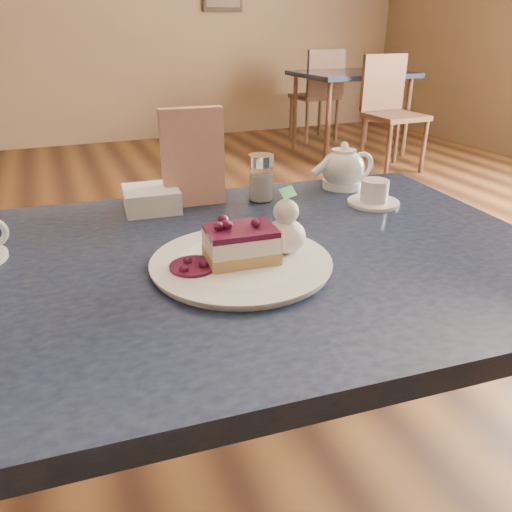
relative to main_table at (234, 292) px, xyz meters
name	(u,v)px	position (x,y,z in m)	size (l,w,h in m)	color
main_table	(234,292)	(0.00, 0.00, 0.00)	(1.31, 0.93, 0.78)	#1B293C
dessert_plate	(241,263)	(0.00, -0.05, 0.09)	(0.32, 0.32, 0.01)	white
cheesecake_slice	(241,244)	(0.00, -0.05, 0.12)	(0.13, 0.10, 0.06)	tan
whipped_cream	(285,236)	(0.08, -0.05, 0.13)	(0.08, 0.08, 0.07)	white
berry_sauce	(193,266)	(-0.09, -0.05, 0.10)	(0.08, 0.08, 0.01)	#4A0E2E
tea_set	(348,174)	(0.42, 0.27, 0.13)	(0.17, 0.27, 0.11)	white
menu_card	(193,158)	(0.02, 0.32, 0.20)	(0.15, 0.03, 0.23)	beige
sugar_shaker	(261,177)	(0.18, 0.28, 0.14)	(0.06, 0.06, 0.11)	white
napkin_stack	(151,199)	(-0.09, 0.32, 0.11)	(0.12, 0.12, 0.05)	white
bg_table_far_right	(347,145)	(2.52, 3.53, -0.63)	(1.05, 1.89, 1.26)	#1B293C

